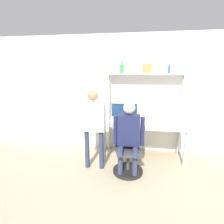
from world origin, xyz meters
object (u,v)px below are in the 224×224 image
office_chair (128,158)px  person_standing (94,120)px  person_seated (129,133)px  bottle_blue (169,70)px  cell_phone (144,127)px  bottle_green (122,69)px  monitor (124,112)px  storage_box (147,69)px  laptop (130,123)px

office_chair → person_standing: person_standing is taller
person_seated → bottle_blue: bearing=50.6°
cell_phone → bottle_green: (-0.50, 0.49, 1.16)m
cell_phone → monitor: bearing=135.1°
bottle_green → storage_box: bearing=-0.0°
person_seated → storage_box: bearing=71.5°
person_seated → bottle_blue: 1.67m
laptop → storage_box: size_ratio=1.38×
cell_phone → person_standing: 1.04m
office_chair → person_standing: size_ratio=0.59×
monitor → storage_box: (0.47, 0.05, 0.95)m
monitor → bottle_blue: (0.94, 0.05, 0.93)m
person_standing → bottle_blue: bearing=31.1°
cell_phone → bottle_green: size_ratio=0.61×
monitor → laptop: monitor is taller
monitor → bottle_green: size_ratio=2.37×
monitor → office_chair: (0.14, -0.86, -0.70)m
office_chair → storage_box: 1.92m
bottle_blue → bottle_green: bearing=180.0°
person_seated → bottle_blue: size_ratio=6.79×
bottle_blue → monitor: bearing=-176.7°
person_seated → laptop: bearing=90.1°
monitor → bottle_green: (-0.07, 0.05, 0.95)m
monitor → office_chair: monitor is taller
laptop → cell_phone: (0.28, -0.05, -0.05)m
bottle_green → bottle_blue: bottle_green is taller
monitor → person_seated: 0.94m
person_standing → laptop: bearing=33.6°
monitor → office_chair: bearing=-80.6°
laptop → storage_box: 1.23m
person_standing → person_seated: bearing=-7.1°
bottle_blue → person_standing: bearing=-148.9°
monitor → person_standing: (-0.51, -0.82, 0.01)m
cell_phone → bottle_green: 1.36m
monitor → cell_phone: 0.65m
laptop → bottle_green: (-0.22, 0.43, 1.11)m
monitor → laptop: bearing=-68.1°
monitor → cell_phone: monitor is taller
person_seated → bottle_green: (-0.22, 0.96, 1.14)m
laptop → bottle_green: 1.21m
person_standing → bottle_green: (0.44, 0.88, 0.95)m
storage_box → bottle_green: bearing=180.0°
office_chair → bottle_green: 1.90m
person_standing → bottle_blue: 1.93m
person_standing → bottle_blue: bottle_blue is taller
cell_phone → office_chair: 0.71m
monitor → person_seated: bearing=-80.3°
laptop → office_chair: size_ratio=0.34×
laptop → bottle_green: bearing=117.2°
office_chair → person_standing: bearing=176.7°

